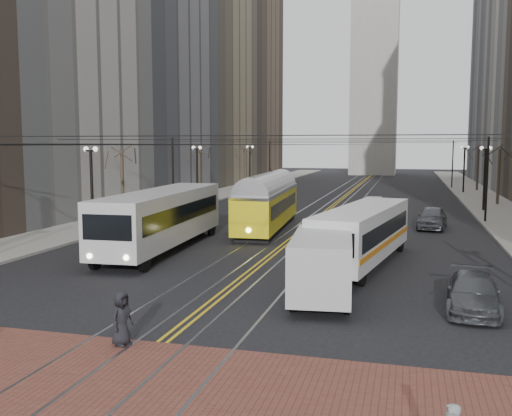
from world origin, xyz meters
The scene contains 20 objects.
ground centered at (0.00, 0.00, 0.00)m, with size 260.00×260.00×0.00m, color black.
sidewalk_left centered at (-15.00, 45.00, 0.07)m, with size 5.00×140.00×0.15m, color gray.
sidewalk_right centered at (15.00, 45.00, 0.07)m, with size 5.00×140.00×0.15m, color gray.
crosswalk_band centered at (0.00, -4.00, 0.01)m, with size 25.00×6.00×0.01m, color brown.
streetcar_rails centered at (0.00, 45.00, 0.00)m, with size 4.80×130.00×0.02m, color gray.
centre_lines centered at (0.00, 45.00, 0.01)m, with size 0.42×130.00×0.01m, color gold.
building_left_mid centered at (-25.50, 46.00, 17.00)m, with size 16.00×20.00×34.00m, color slate.
building_left_midfar centered at (-27.50, 66.00, 26.00)m, with size 20.00×20.00×52.00m, color #85775C.
building_left_far centered at (-25.50, 86.00, 20.00)m, with size 16.00×20.00×40.00m, color brown.
lamp_posts centered at (0.00, 28.75, 2.80)m, with size 27.60×57.20×5.60m.
street_trees centered at (0.00, 35.25, 2.80)m, with size 31.68×53.28×5.60m.
trolley_wires centered at (0.00, 34.83, 3.77)m, with size 25.96×120.00×6.60m.
transit_bus centered at (-6.38, 13.24, 1.69)m, with size 2.82×13.56×3.39m, color silver.
streetcar centered at (-2.50, 22.63, 1.56)m, with size 2.45×13.21×3.11m, color yellow.
rear_bus centered at (5.00, 12.11, 1.45)m, with size 2.41×11.10×2.90m, color silver.
cargo_van centered at (4.00, 5.00, 1.28)m, with size 2.22×5.77×2.55m, color #BBBBBB.
sedan_grey centered at (8.83, 25.88, 0.80)m, with size 1.89×4.70×1.60m, color #45484E.
sedan_silver centered at (4.19, 35.48, 0.67)m, with size 1.42×4.07×1.34m, color #ACAEB4.
sedan_parked centered at (9.50, 5.09, 0.65)m, with size 1.83×4.51×1.31m, color #42454A.
pedestrian_a centered at (-1.06, -1.50, 0.83)m, with size 0.80×0.52×1.64m, color black.
Camera 1 is at (7.11, -16.45, 5.99)m, focal length 40.00 mm.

